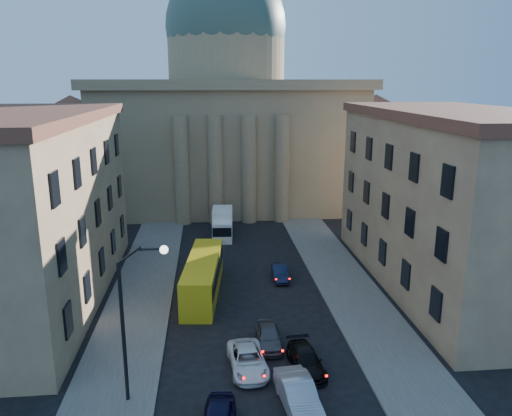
# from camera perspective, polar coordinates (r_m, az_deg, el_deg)

# --- Properties ---
(sidewalk_left) EXTENTS (5.00, 60.00, 0.15)m
(sidewalk_left) POSITION_cam_1_polar(r_m,az_deg,el_deg) (38.44, -13.68, -11.97)
(sidewalk_left) COLOR #56534F
(sidewalk_left) RESTS_ON ground
(sidewalk_right) EXTENTS (5.00, 60.00, 0.15)m
(sidewalk_right) POSITION_cam_1_polar(r_m,az_deg,el_deg) (39.70, 11.89, -10.99)
(sidewalk_right) COLOR #56534F
(sidewalk_right) RESTS_ON ground
(church) EXTENTS (68.02, 28.76, 36.60)m
(church) POSITION_cam_1_polar(r_m,az_deg,el_deg) (71.83, -3.29, 10.35)
(church) COLOR #806D4F
(church) RESTS_ON ground
(building_left) EXTENTS (11.60, 26.60, 14.70)m
(building_left) POSITION_cam_1_polar(r_m,az_deg,el_deg) (41.74, -25.16, -0.10)
(building_left) COLOR tan
(building_left) RESTS_ON ground
(building_right) EXTENTS (11.60, 26.60, 14.70)m
(building_right) POSITION_cam_1_polar(r_m,az_deg,el_deg) (44.02, 21.45, 0.97)
(building_right) COLOR tan
(building_right) RESTS_ON ground
(street_lamp) EXTENTS (2.62, 0.44, 8.83)m
(street_lamp) POSITION_cam_1_polar(r_m,az_deg,el_deg) (27.07, -13.96, -11.41)
(street_lamp) COLOR black
(street_lamp) RESTS_ON ground
(car_right_near) EXTENTS (2.16, 4.87, 1.56)m
(car_right_near) POSITION_cam_1_polar(r_m,az_deg,el_deg) (28.14, 4.86, -20.55)
(car_right_near) COLOR #A0A2A7
(car_right_near) RESTS_ON ground
(car_left_mid) EXTENTS (2.47, 4.72, 1.27)m
(car_left_mid) POSITION_cam_1_polar(r_m,az_deg,el_deg) (31.21, -0.96, -16.97)
(car_left_mid) COLOR white
(car_left_mid) RESTS_ON ground
(car_right_mid) EXTENTS (2.08, 4.36, 1.23)m
(car_right_mid) POSITION_cam_1_polar(r_m,az_deg,el_deg) (31.34, 5.73, -16.94)
(car_right_mid) COLOR black
(car_right_mid) RESTS_ON ground
(car_right_far) EXTENTS (1.65, 3.93, 1.33)m
(car_right_far) POSITION_cam_1_polar(r_m,az_deg,el_deg) (33.62, 1.47, -14.45)
(car_right_far) COLOR #48484C
(car_right_far) RESTS_ON ground
(car_right_distant) EXTENTS (1.42, 3.76, 1.23)m
(car_right_distant) POSITION_cam_1_polar(r_m,az_deg,el_deg) (43.96, 2.75, -7.35)
(car_right_distant) COLOR black
(car_right_distant) RESTS_ON ground
(city_bus) EXTENTS (3.48, 10.80, 2.99)m
(city_bus) POSITION_cam_1_polar(r_m,az_deg,el_deg) (40.86, -6.07, -7.65)
(city_bus) COLOR gold
(city_bus) RESTS_ON ground
(box_truck) EXTENTS (2.41, 5.59, 3.02)m
(box_truck) POSITION_cam_1_polar(r_m,az_deg,el_deg) (55.28, -3.86, -1.89)
(box_truck) COLOR white
(box_truck) RESTS_ON ground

